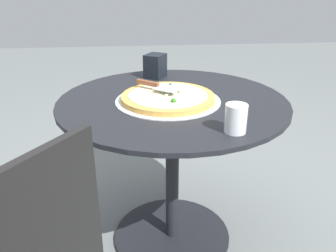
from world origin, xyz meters
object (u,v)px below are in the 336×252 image
at_px(patio_table, 172,144).
at_px(pizza_server, 157,86).
at_px(pizza_on_tray, 168,98).
at_px(drinking_cup, 236,118).
at_px(napkin_dispenser, 155,66).

xyz_separation_m(patio_table, pizza_server, (-0.03, -0.06, 0.26)).
height_order(pizza_on_tray, drinking_cup, drinking_cup).
bearing_deg(pizza_server, drinking_cup, 31.50).
height_order(pizza_on_tray, pizza_server, pizza_server).
xyz_separation_m(patio_table, drinking_cup, (0.35, 0.17, 0.26)).
height_order(patio_table, napkin_dispenser, napkin_dispenser).
bearing_deg(napkin_dispenser, patio_table, 39.78).
distance_m(patio_table, pizza_server, 0.27).
xyz_separation_m(pizza_on_tray, pizza_server, (-0.05, -0.04, 0.04)).
bearing_deg(pizza_on_tray, napkin_dispenser, -175.35).
distance_m(patio_table, drinking_cup, 0.47).
bearing_deg(napkin_dispenser, drinking_cup, 49.11).
bearing_deg(pizza_on_tray, patio_table, 134.81).
height_order(drinking_cup, napkin_dispenser, napkin_dispenser).
relative_size(pizza_on_tray, drinking_cup, 4.51).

